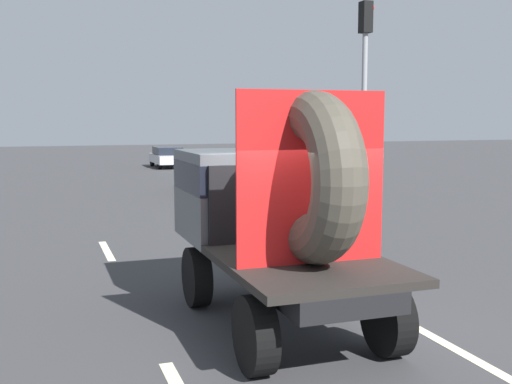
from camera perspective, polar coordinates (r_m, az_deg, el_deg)
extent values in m
plane|color=#38383A|center=(8.51, 5.44, -12.93)|extent=(120.00, 120.00, 0.00)
cylinder|color=black|center=(9.64, -5.45, -7.74)|extent=(0.28, 0.91, 0.91)
cylinder|color=black|center=(10.16, 3.97, -6.96)|extent=(0.28, 0.91, 0.91)
cylinder|color=black|center=(7.14, -0.07, -12.96)|extent=(0.28, 0.91, 0.91)
cylinder|color=black|center=(7.83, 11.99, -11.30)|extent=(0.28, 0.91, 0.91)
cube|color=black|center=(8.56, 2.23, -6.51)|extent=(1.30, 4.38, 0.25)
cube|color=#4C5156|center=(9.64, -0.62, -0.18)|extent=(2.00, 1.75, 1.35)
cube|color=black|center=(9.56, -0.52, 1.56)|extent=(2.02, 1.67, 0.44)
cube|color=black|center=(7.73, 4.63, -6.65)|extent=(2.00, 2.63, 0.10)
cube|color=black|center=(8.77, 1.32, -1.03)|extent=(1.80, 0.08, 1.10)
torus|color=#474238|center=(7.42, 5.18, 1.29)|extent=(0.62, 2.07, 2.07)
cube|color=red|center=(7.42, 5.18, 1.29)|extent=(1.90, 0.03, 2.07)
cylinder|color=black|center=(25.11, -5.85, 0.93)|extent=(0.22, 0.63, 0.63)
cylinder|color=black|center=(25.51, -2.48, 1.05)|extent=(0.22, 0.63, 0.63)
cylinder|color=black|center=(22.54, -4.28, 0.28)|extent=(0.22, 0.63, 0.63)
cylinder|color=black|center=(22.98, -0.55, 0.43)|extent=(0.22, 0.63, 0.63)
cube|color=black|center=(23.99, -3.33, 1.34)|extent=(1.78, 4.16, 0.54)
cube|color=black|center=(23.85, -3.27, 2.56)|extent=(1.60, 2.33, 0.50)
cylinder|color=gray|center=(18.86, 9.83, 6.11)|extent=(0.16, 0.16, 5.34)
cube|color=black|center=(19.09, 10.03, 15.52)|extent=(0.30, 0.36, 0.90)
sphere|color=red|center=(19.22, 10.51, 16.29)|extent=(0.20, 0.20, 0.20)
cube|color=beige|center=(13.94, -13.54, -5.25)|extent=(0.16, 2.08, 0.01)
cube|color=beige|center=(8.10, 19.44, -14.32)|extent=(0.16, 2.52, 0.01)
cube|color=beige|center=(14.91, -0.08, -4.28)|extent=(0.16, 2.87, 0.01)
cylinder|color=black|center=(37.71, -9.50, 2.77)|extent=(0.19, 0.56, 0.56)
cylinder|color=black|center=(37.97, -7.47, 2.83)|extent=(0.19, 0.56, 0.56)
cylinder|color=black|center=(35.40, -8.85, 2.53)|extent=(0.19, 0.56, 0.56)
cylinder|color=black|center=(35.68, -6.70, 2.59)|extent=(0.19, 0.56, 0.56)
cube|color=silver|center=(36.67, -8.15, 3.06)|extent=(1.57, 3.67, 0.48)
cube|color=black|center=(36.55, -8.13, 3.77)|extent=(1.42, 2.06, 0.44)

